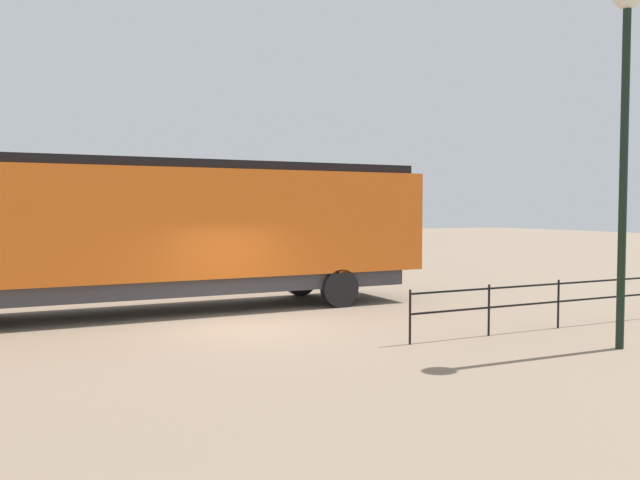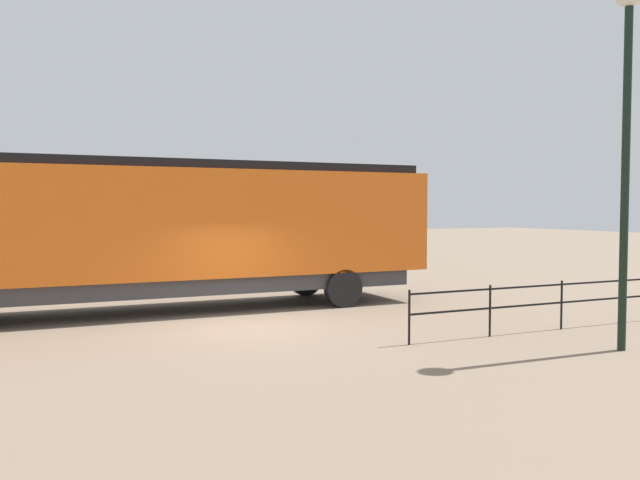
{
  "view_description": "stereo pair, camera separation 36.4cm",
  "coord_description": "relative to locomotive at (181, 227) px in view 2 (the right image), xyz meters",
  "views": [
    {
      "loc": [
        14.4,
        -5.21,
        2.86
      ],
      "look_at": [
        1.5,
        1.09,
        2.14
      ],
      "focal_mm": 36.47,
      "sensor_mm": 36.0,
      "label": 1
    },
    {
      "loc": [
        14.56,
        -4.88,
        2.86
      ],
      "look_at": [
        1.5,
        1.09,
        2.14
      ],
      "focal_mm": 36.47,
      "sensor_mm": 36.0,
      "label": 2
    }
  ],
  "objects": [
    {
      "name": "platform_fence",
      "position": [
        6.56,
        8.54,
        -1.56
      ],
      "size": [
        0.05,
        10.55,
        1.15
      ],
      "color": "black",
      "rests_on": "ground_plane"
    },
    {
      "name": "locomotive",
      "position": [
        0.0,
        0.0,
        0.0
      ],
      "size": [
        3.07,
        15.3,
        4.13
      ],
      "color": "orange",
      "rests_on": "ground_plane"
    },
    {
      "name": "ground_plane",
      "position": [
        3.43,
        0.9,
        -2.31
      ],
      "size": [
        120.0,
        120.0,
        0.0
      ],
      "primitive_type": "plane",
      "color": "#84705B"
    },
    {
      "name": "lamp_post",
      "position": [
        8.76,
        6.89,
        2.98
      ],
      "size": [
        0.57,
        0.57,
        7.35
      ],
      "color": "black",
      "rests_on": "ground_plane"
    }
  ]
}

